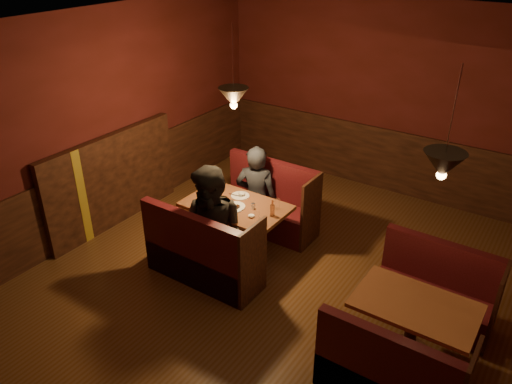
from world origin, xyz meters
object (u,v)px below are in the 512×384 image
Objects in this scene: second_bench_far at (434,296)px; second_bench_near at (388,380)px; diner_b at (212,212)px; main_bench_far at (269,208)px; second_table at (414,318)px; main_bench_near at (202,259)px; main_table at (237,216)px; diner_a at (256,176)px.

second_bench_near is at bearing -90.00° from second_bench_far.
diner_b is at bearing -163.15° from second_bench_far.
main_bench_far is 1.14× the size of second_bench_far.
main_bench_near is at bearing -174.70° from second_table.
second_table is at bearing 5.30° from main_bench_near.
main_table is at bearing 154.40° from second_bench_near.
diner_b reaches higher than diner_a.
second_table is (2.41, 0.22, 0.16)m from main_bench_near.
diner_a reaches higher than main_bench_near.
diner_a is at bearing -150.45° from main_bench_far.
diner_a is at bearing 96.53° from main_bench_near.
second_bench_near is at bearing -16.50° from diner_b.
main_bench_far is 1.14× the size of second_bench_near.
main_table is 2.72m from second_bench_near.
second_bench_near is at bearing -87.80° from second_table.
main_bench_near is 0.80× the size of diner_b.
second_bench_near is (2.43, -1.90, -0.03)m from main_bench_far.
main_bench_far is at bearing 152.88° from second_table.
main_bench_near is (0.01, -0.73, -0.22)m from main_table.
main_table is at bearing 91.13° from main_bench_near.
second_bench_far is 0.70× the size of diner_b.
diner_a is 0.89× the size of diner_b.
second_bench_far is (2.43, 0.89, -0.03)m from main_bench_near.
main_bench_far reaches higher than second_bench_near.
main_bench_near is 2.42m from second_table.
diner_a reaches higher than main_bench_far.
main_table is 0.76m from main_bench_near.
second_table is 0.90× the size of second_bench_near.
main_bench_near is 2.59m from second_bench_far.
main_bench_near is at bearing -159.91° from second_bench_far.
second_table is 0.69m from second_bench_far.
main_bench_near is at bearing 75.37° from diner_a.
diner_a is at bearing 169.55° from second_bench_far.
main_bench_far is (0.01, 0.73, -0.22)m from main_table.
second_bench_near is at bearing -37.98° from main_bench_far.
diner_a is (-0.14, 0.64, 0.25)m from main_table.
main_table is 0.91× the size of main_bench_near.
diner_b is (0.05, -1.29, 0.57)m from main_bench_far.
main_bench_far is 0.80× the size of diner_b.
main_table is 1.15× the size of second_table.
second_bench_near is at bearing -25.60° from main_table.
second_table is at bearing -0.78° from diner_b.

